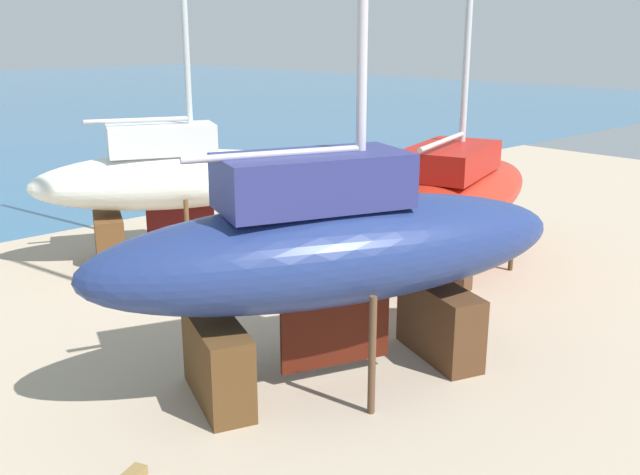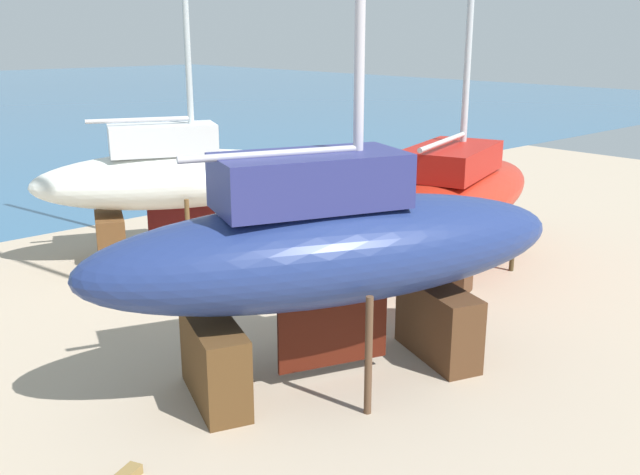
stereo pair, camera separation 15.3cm
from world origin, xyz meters
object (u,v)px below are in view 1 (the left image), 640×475
Objects in this scene: sailboat_mid_port at (453,194)px; sailboat_small_center at (335,250)px; sailboat_far_slipway at (177,180)px; barrel_by_slipway at (460,173)px.

sailboat_small_center is at bearing -177.56° from sailboat_mid_port.
sailboat_far_slipway is 13.25m from barrel_by_slipway.
sailboat_far_slipway is 0.84× the size of sailboat_mid_port.
sailboat_mid_port is at bearing -23.09° from sailboat_far_slipway.
sailboat_small_center is 15.20× the size of barrel_by_slipway.
sailboat_far_slipway is 8.13m from sailboat_small_center.
sailboat_small_center reaches higher than sailboat_mid_port.
sailboat_small_center reaches higher than sailboat_far_slipway.
barrel_by_slipway is at bearing 26.04° from sailboat_far_slipway.
barrel_by_slipway is (14.98, 8.46, -1.86)m from sailboat_small_center.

